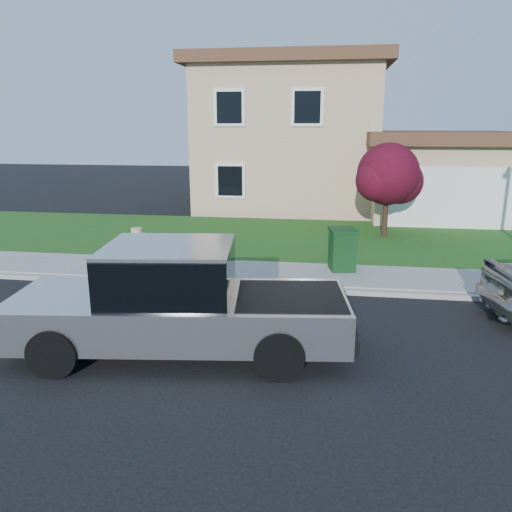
{
  "coord_description": "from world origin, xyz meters",
  "views": [
    {
      "loc": [
        2.0,
        -8.55,
        3.89
      ],
      "look_at": [
        0.5,
        1.59,
        1.2
      ],
      "focal_mm": 35.0,
      "sensor_mm": 36.0,
      "label": 1
    }
  ],
  "objects_px": {
    "woman": "(139,275)",
    "ornamental_tree": "(389,177)",
    "pickup_truck": "(178,303)",
    "trash_bin": "(342,249)"
  },
  "relations": [
    {
      "from": "ornamental_tree",
      "to": "trash_bin",
      "type": "xyz_separation_m",
      "value": [
        -1.62,
        -4.71,
        -1.46
      ]
    },
    {
      "from": "pickup_truck",
      "to": "trash_bin",
      "type": "relative_size",
      "value": 5.48
    },
    {
      "from": "pickup_truck",
      "to": "ornamental_tree",
      "type": "height_order",
      "value": "ornamental_tree"
    },
    {
      "from": "pickup_truck",
      "to": "ornamental_tree",
      "type": "distance_m",
      "value": 10.95
    },
    {
      "from": "woman",
      "to": "trash_bin",
      "type": "height_order",
      "value": "woman"
    },
    {
      "from": "ornamental_tree",
      "to": "trash_bin",
      "type": "distance_m",
      "value": 5.19
    },
    {
      "from": "ornamental_tree",
      "to": "woman",
      "type": "bearing_deg",
      "value": -125.15
    },
    {
      "from": "ornamental_tree",
      "to": "trash_bin",
      "type": "height_order",
      "value": "ornamental_tree"
    },
    {
      "from": "woman",
      "to": "ornamental_tree",
      "type": "xyz_separation_m",
      "value": [
        5.85,
        8.31,
        1.28
      ]
    },
    {
      "from": "woman",
      "to": "ornamental_tree",
      "type": "height_order",
      "value": "ornamental_tree"
    }
  ]
}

